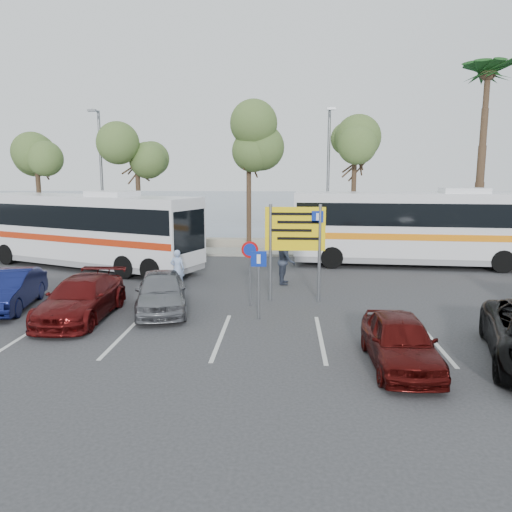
# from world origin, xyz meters

# --- Properties ---
(ground) EXTENTS (120.00, 120.00, 0.00)m
(ground) POSITION_xyz_m (0.00, 0.00, 0.00)
(ground) COLOR #2F2F31
(ground) RESTS_ON ground
(kerb_strip) EXTENTS (44.00, 2.40, 0.15)m
(kerb_strip) POSITION_xyz_m (0.00, 14.00, 0.07)
(kerb_strip) COLOR gray
(kerb_strip) RESTS_ON ground
(seawall) EXTENTS (48.00, 0.80, 0.60)m
(seawall) POSITION_xyz_m (0.00, 16.00, 0.30)
(seawall) COLOR gray
(seawall) RESTS_ON ground
(sea) EXTENTS (140.00, 140.00, 0.00)m
(sea) POSITION_xyz_m (0.00, 60.00, 0.01)
(sea) COLOR #39475B
(sea) RESTS_ON ground
(tree_far_left) EXTENTS (3.20, 3.20, 7.60)m
(tree_far_left) POSITION_xyz_m (-14.00, 14.00, 6.33)
(tree_far_left) COLOR #382619
(tree_far_left) RESTS_ON kerb_strip
(tree_left) EXTENTS (3.20, 3.20, 7.20)m
(tree_left) POSITION_xyz_m (-8.00, 14.00, 6.00)
(tree_left) COLOR #382619
(tree_left) RESTS_ON kerb_strip
(tree_mid) EXTENTS (3.20, 3.20, 8.00)m
(tree_mid) POSITION_xyz_m (-1.50, 14.00, 6.65)
(tree_mid) COLOR #382619
(tree_mid) RESTS_ON kerb_strip
(tree_right) EXTENTS (3.20, 3.20, 7.40)m
(tree_right) POSITION_xyz_m (4.50, 14.00, 6.17)
(tree_right) COLOR #382619
(tree_right) RESTS_ON kerb_strip
(palm_tree) EXTENTS (4.80, 4.80, 11.20)m
(palm_tree) POSITION_xyz_m (11.50, 14.00, 9.87)
(palm_tree) COLOR #382619
(palm_tree) RESTS_ON kerb_strip
(street_lamp_left) EXTENTS (0.45, 1.15, 8.01)m
(street_lamp_left) POSITION_xyz_m (-10.00, 13.52, 4.60)
(street_lamp_left) COLOR slate
(street_lamp_left) RESTS_ON kerb_strip
(street_lamp_right) EXTENTS (0.45, 1.15, 8.01)m
(street_lamp_right) POSITION_xyz_m (3.00, 13.52, 4.60)
(street_lamp_right) COLOR slate
(street_lamp_right) RESTS_ON kerb_strip
(direction_sign) EXTENTS (2.20, 0.12, 3.60)m
(direction_sign) POSITION_xyz_m (1.00, 3.20, 2.43)
(direction_sign) COLOR slate
(direction_sign) RESTS_ON ground
(sign_no_stop) EXTENTS (0.60, 0.08, 2.35)m
(sign_no_stop) POSITION_xyz_m (-0.60, 2.38, 1.58)
(sign_no_stop) COLOR slate
(sign_no_stop) RESTS_ON ground
(sign_parking) EXTENTS (0.50, 0.07, 2.25)m
(sign_parking) POSITION_xyz_m (-0.20, 0.79, 1.47)
(sign_parking) COLOR slate
(sign_parking) RESTS_ON ground
(lane_markings) EXTENTS (12.02, 4.20, 0.01)m
(lane_markings) POSITION_xyz_m (-1.14, -1.00, 0.00)
(lane_markings) COLOR silver
(lane_markings) RESTS_ON ground
(coach_bus_left) EXTENTS (12.42, 7.23, 3.85)m
(coach_bus_left) POSITION_xyz_m (-9.27, 9.08, 1.79)
(coach_bus_left) COLOR white
(coach_bus_left) RESTS_ON ground
(coach_bus_right) EXTENTS (12.90, 3.69, 3.97)m
(coach_bus_right) POSITION_xyz_m (7.50, 10.50, 1.84)
(coach_bus_right) COLOR white
(coach_bus_right) RESTS_ON ground
(car_silver_a) EXTENTS (2.53, 4.39, 1.40)m
(car_silver_a) POSITION_xyz_m (-3.60, 1.50, 0.70)
(car_silver_a) COLOR slate
(car_silver_a) RESTS_ON ground
(car_blue) EXTENTS (2.13, 4.31, 1.36)m
(car_blue) POSITION_xyz_m (-9.00, 1.50, 0.68)
(car_blue) COLOR #0F1648
(car_blue) RESTS_ON ground
(car_maroon) EXTENTS (1.92, 4.66, 1.35)m
(car_maroon) POSITION_xyz_m (-6.00, 0.52, 0.67)
(car_maroon) COLOR #550E0E
(car_maroon) RESTS_ON ground
(car_red) EXTENTS (1.57, 3.84, 1.30)m
(car_red) POSITION_xyz_m (3.50, -3.01, 0.65)
(car_red) COLOR #430B09
(car_red) RESTS_ON ground
(pedestrian_near) EXTENTS (0.60, 0.41, 1.60)m
(pedestrian_near) POSITION_xyz_m (-3.79, 5.00, 0.80)
(pedestrian_near) COLOR #9AB3E1
(pedestrian_near) RESTS_ON ground
(pedestrian_far) EXTENTS (0.82, 1.02, 2.00)m
(pedestrian_far) POSITION_xyz_m (0.70, 6.07, 1.00)
(pedestrian_far) COLOR #353C4F
(pedestrian_far) RESTS_ON ground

